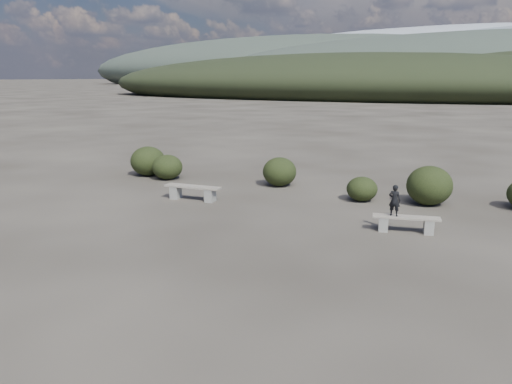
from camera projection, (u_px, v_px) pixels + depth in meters
The scene contains 10 objects.
ground at pixel (163, 270), 11.00m from camera, with size 1200.00×1200.00×0.00m, color #292520.
bench_left at pixel (193, 191), 17.16m from camera, with size 2.03×0.63×0.50m.
bench_right at pixel (406, 223), 13.61m from camera, with size 1.83×0.79×0.45m.
seated_person at pixel (395, 200), 13.55m from camera, with size 0.32×0.21×0.87m, color black.
shrub_a at pixel (167, 167), 20.60m from camera, with size 1.25×1.25×1.02m, color black.
shrub_b at pixel (280, 172), 19.33m from camera, with size 1.31×1.31×1.12m, color black.
shrub_c at pixel (362, 189), 17.02m from camera, with size 1.05×1.05×0.84m, color black.
shrub_d at pixel (429, 185), 16.47m from camera, with size 1.49×1.49×1.30m, color black.
shrub_f at pixel (148, 161), 21.36m from camera, with size 1.48×1.48×1.25m, color black.
mountain_ridges at pixel (493, 65), 305.90m from camera, with size 500.00×400.00×56.00m.
Camera 1 is at (6.53, -8.26, 4.17)m, focal length 35.00 mm.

